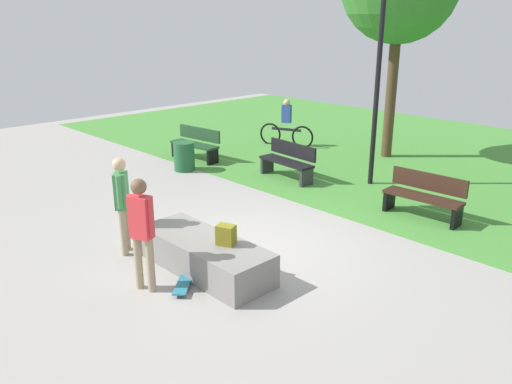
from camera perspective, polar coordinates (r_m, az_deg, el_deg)
ground_plane at (r=9.25m, az=-0.60°, el=-6.26°), size 28.00×28.00×0.00m
grass_lawn at (r=15.71m, az=21.72°, el=3.00°), size 26.60×11.61×0.01m
concrete_ledge at (r=8.43m, az=-5.68°, el=-6.92°), size 2.48×0.92×0.54m
backpack_on_ledge at (r=8.05m, az=-3.34°, el=-4.76°), size 0.34×0.29×0.32m
skater_performing_trick at (r=7.69m, az=-12.53°, el=-3.71°), size 0.41×0.30×1.75m
skater_watching at (r=9.02m, az=-14.59°, el=-0.68°), size 0.37×0.36×1.71m
skateboard_by_ledge at (r=8.08m, az=-7.94°, el=-9.83°), size 0.68×0.73×0.08m
park_bench_far_right at (r=14.99m, az=-6.64°, el=5.40°), size 1.64×0.63×0.91m
park_bench_center_lawn at (r=11.03m, az=18.11°, el=-0.31°), size 1.62×0.55×0.91m
park_bench_far_left at (r=13.10m, az=3.59°, el=3.53°), size 1.63×0.60×0.91m
lamp_post at (r=12.54m, az=13.44°, el=13.84°), size 0.28×0.28×4.94m
trash_bin at (r=13.95m, az=-7.94°, el=3.93°), size 0.56×0.56×0.77m
cyclist_on_bicycle at (r=16.52m, az=3.38°, el=7.27°), size 1.72×0.72×1.52m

